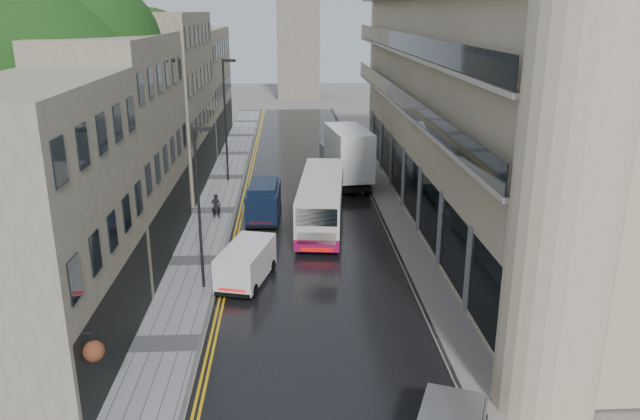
{
  "coord_description": "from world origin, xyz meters",
  "views": [
    {
      "loc": [
        -1.07,
        -10.48,
        12.27
      ],
      "look_at": [
        0.38,
        18.0,
        3.09
      ],
      "focal_mm": 35.0,
      "sensor_mm": 36.0,
      "label": 1
    }
  ],
  "objects_px": {
    "tree_near": "(52,125)",
    "white_van": "(219,274)",
    "white_lorry": "(337,162)",
    "cream_bus": "(299,217)",
    "navy_van": "(247,208)",
    "tree_far": "(126,102)",
    "lamp_post_near": "(199,211)",
    "pedestrian": "(216,206)",
    "lamp_post_far": "(226,122)"
  },
  "relations": [
    {
      "from": "lamp_post_near",
      "to": "tree_near",
      "type": "bearing_deg",
      "value": 153.54
    },
    {
      "from": "white_van",
      "to": "lamp_post_near",
      "type": "xyz_separation_m",
      "value": [
        -0.79,
        0.53,
        2.86
      ]
    },
    {
      "from": "tree_near",
      "to": "lamp_post_near",
      "type": "distance_m",
      "value": 9.01
    },
    {
      "from": "white_lorry",
      "to": "white_van",
      "type": "distance_m",
      "value": 17.67
    },
    {
      "from": "navy_van",
      "to": "lamp_post_near",
      "type": "xyz_separation_m",
      "value": [
        -1.5,
        -8.48,
        2.58
      ]
    },
    {
      "from": "cream_bus",
      "to": "navy_van",
      "type": "xyz_separation_m",
      "value": [
        -3.01,
        2.5,
        -0.22
      ]
    },
    {
      "from": "navy_van",
      "to": "tree_far",
      "type": "bearing_deg",
      "value": 137.27
    },
    {
      "from": "tree_far",
      "to": "lamp_post_near",
      "type": "bearing_deg",
      "value": -67.34
    },
    {
      "from": "white_lorry",
      "to": "lamp_post_far",
      "type": "relative_size",
      "value": 0.92
    },
    {
      "from": "tree_far",
      "to": "cream_bus",
      "type": "height_order",
      "value": "tree_far"
    },
    {
      "from": "tree_far",
      "to": "pedestrian",
      "type": "height_order",
      "value": "tree_far"
    },
    {
      "from": "navy_van",
      "to": "lamp_post_near",
      "type": "distance_m",
      "value": 8.99
    },
    {
      "from": "tree_near",
      "to": "cream_bus",
      "type": "height_order",
      "value": "tree_near"
    },
    {
      "from": "tree_far",
      "to": "lamp_post_far",
      "type": "distance_m",
      "value": 7.02
    },
    {
      "from": "lamp_post_far",
      "to": "lamp_post_near",
      "type": "bearing_deg",
      "value": -77.9
    },
    {
      "from": "cream_bus",
      "to": "pedestrian",
      "type": "xyz_separation_m",
      "value": [
        -4.98,
        4.0,
        -0.56
      ]
    },
    {
      "from": "tree_near",
      "to": "white_van",
      "type": "distance_m",
      "value": 11.14
    },
    {
      "from": "tree_far",
      "to": "lamp_post_near",
      "type": "distance_m",
      "value": 18.62
    },
    {
      "from": "tree_far",
      "to": "navy_van",
      "type": "height_order",
      "value": "tree_far"
    },
    {
      "from": "tree_near",
      "to": "pedestrian",
      "type": "xyz_separation_m",
      "value": [
        6.94,
        5.94,
        -6.06
      ]
    },
    {
      "from": "navy_van",
      "to": "lamp_post_far",
      "type": "bearing_deg",
      "value": 103.28
    },
    {
      "from": "tree_near",
      "to": "white_van",
      "type": "relative_size",
      "value": 3.38
    },
    {
      "from": "tree_far",
      "to": "lamp_post_far",
      "type": "relative_size",
      "value": 1.42
    },
    {
      "from": "tree_far",
      "to": "white_lorry",
      "type": "relative_size",
      "value": 1.54
    },
    {
      "from": "tree_far",
      "to": "lamp_post_near",
      "type": "height_order",
      "value": "tree_far"
    },
    {
      "from": "navy_van",
      "to": "lamp_post_far",
      "type": "height_order",
      "value": "lamp_post_far"
    },
    {
      "from": "white_lorry",
      "to": "lamp_post_far",
      "type": "height_order",
      "value": "lamp_post_far"
    },
    {
      "from": "tree_far",
      "to": "navy_van",
      "type": "relative_size",
      "value": 2.64
    },
    {
      "from": "tree_near",
      "to": "tree_far",
      "type": "relative_size",
      "value": 1.11
    },
    {
      "from": "tree_near",
      "to": "pedestrian",
      "type": "relative_size",
      "value": 9.08
    },
    {
      "from": "lamp_post_near",
      "to": "cream_bus",
      "type": "bearing_deg",
      "value": 55.09
    },
    {
      "from": "navy_van",
      "to": "lamp_post_far",
      "type": "xyz_separation_m",
      "value": [
        -2.06,
        10.39,
        3.29
      ]
    },
    {
      "from": "white_lorry",
      "to": "white_van",
      "type": "xyz_separation_m",
      "value": [
        -6.54,
        -16.37,
        -1.19
      ]
    },
    {
      "from": "tree_near",
      "to": "cream_bus",
      "type": "bearing_deg",
      "value": 9.24
    },
    {
      "from": "pedestrian",
      "to": "lamp_post_near",
      "type": "distance_m",
      "value": 10.41
    },
    {
      "from": "tree_far",
      "to": "pedestrian",
      "type": "distance_m",
      "value": 11.07
    },
    {
      "from": "tree_near",
      "to": "tree_far",
      "type": "distance_m",
      "value": 13.02
    },
    {
      "from": "white_lorry",
      "to": "navy_van",
      "type": "distance_m",
      "value": 9.43
    },
    {
      "from": "white_van",
      "to": "navy_van",
      "type": "relative_size",
      "value": 0.87
    },
    {
      "from": "white_lorry",
      "to": "white_van",
      "type": "relative_size",
      "value": 1.97
    },
    {
      "from": "tree_far",
      "to": "white_van",
      "type": "xyz_separation_m",
      "value": [
        7.9,
        -17.56,
        -5.28
      ]
    },
    {
      "from": "white_lorry",
      "to": "lamp_post_near",
      "type": "relative_size",
      "value": 1.1
    },
    {
      "from": "cream_bus",
      "to": "lamp_post_near",
      "type": "relative_size",
      "value": 1.42
    },
    {
      "from": "white_lorry",
      "to": "lamp_post_near",
      "type": "bearing_deg",
      "value": -122.82
    },
    {
      "from": "pedestrian",
      "to": "tree_near",
      "type": "bearing_deg",
      "value": 36.87
    },
    {
      "from": "white_lorry",
      "to": "white_van",
      "type": "bearing_deg",
      "value": -119.78
    },
    {
      "from": "tree_far",
      "to": "lamp_post_near",
      "type": "relative_size",
      "value": 1.69
    },
    {
      "from": "white_lorry",
      "to": "pedestrian",
      "type": "xyz_separation_m",
      "value": [
        -7.8,
        -5.87,
        -1.26
      ]
    },
    {
      "from": "cream_bus",
      "to": "lamp_post_far",
      "type": "bearing_deg",
      "value": 117.27
    },
    {
      "from": "tree_near",
      "to": "white_van",
      "type": "xyz_separation_m",
      "value": [
        8.2,
        -4.56,
        -6.0
      ]
    }
  ]
}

